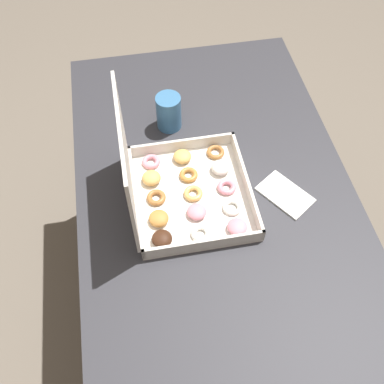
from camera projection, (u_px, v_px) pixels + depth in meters
The scene contains 5 objects.
ground_plane at pixel (208, 304), 1.84m from camera, with size 8.00×8.00×0.00m, color #6B6054.
dining_table at pixel (215, 218), 1.29m from camera, with size 1.27×0.75×0.78m.
donut_box at pixel (174, 186), 1.15m from camera, with size 0.33×0.31×0.31m.
coffee_mug at pixel (169, 112), 1.31m from camera, with size 0.07×0.07×0.11m.
paper_napkin at pixel (285, 194), 1.20m from camera, with size 0.17×0.15×0.01m.
Camera 1 is at (-0.66, 0.19, 1.76)m, focal length 42.00 mm.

